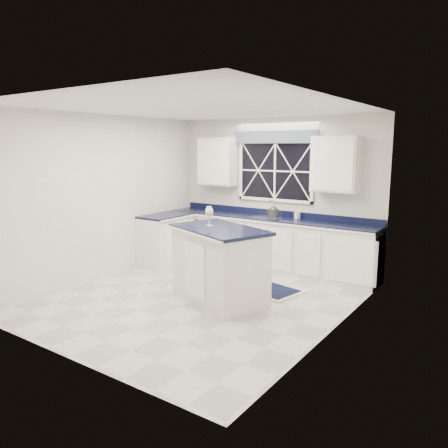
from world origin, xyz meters
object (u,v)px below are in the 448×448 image
Objects in this scene: dishwasher at (217,239)px; wine_glass at (209,212)px; island at (219,264)px; kettle at (273,212)px; soap_bottle at (297,214)px; faucet at (273,207)px.

wine_glass is (1.16, -1.81, 0.84)m from dishwasher.
kettle is (-0.15, 1.85, 0.51)m from island.
island is 9.66× the size of soap_bottle.
wine_glass is (0.06, -2.01, 0.15)m from faucet.
wine_glass reaches higher than kettle.
wine_glass is 1.65× the size of soap_bottle.
faucet is 1.08× the size of wine_glass.
soap_bottle is at bearing -4.22° from faucet.
island is at bearing -53.60° from dishwasher.
wine_glass reaches higher than faucet.
kettle is 1.08× the size of wine_glass.
wine_glass is at bearing -57.40° from dishwasher.
kettle is 1.79× the size of soap_bottle.
island is 2.09m from soap_bottle.
kettle is at bearing -0.67° from dishwasher.
wine_glass is (-0.07, -1.80, 0.21)m from kettle.
island is at bearing -82.41° from faucet.
soap_bottle reaches higher than dishwasher.
dishwasher is 1.73m from soap_bottle.
faucet reaches higher than dishwasher.
kettle is 1.81m from wine_glass.
island is at bearing -62.48° from kettle.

